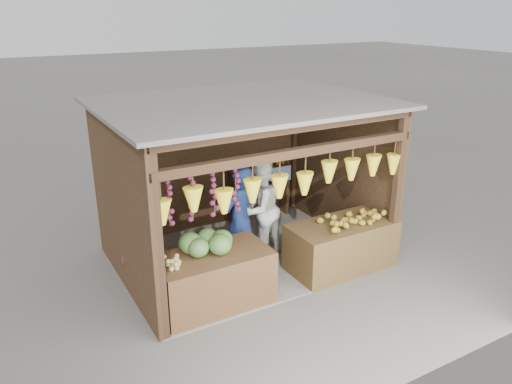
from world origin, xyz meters
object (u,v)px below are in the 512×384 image
man_standing (240,219)px  woman_standing (260,209)px  counter_right (341,245)px  vendor_seated (134,233)px  counter_left (213,279)px

man_standing → woman_standing: size_ratio=1.01×
counter_right → vendor_seated: 3.26m
man_standing → woman_standing: 0.53m
counter_left → man_standing: man_standing is taller
counter_left → counter_right: (2.25, -0.04, -0.01)m
counter_right → man_standing: man_standing is taller
woman_standing → counter_left: bearing=16.2°
counter_left → vendor_seated: bearing=127.4°
woman_standing → counter_right: bearing=113.1°
counter_left → woman_standing: size_ratio=0.93×
counter_left → counter_right: 2.25m
man_standing → vendor_seated: bearing=-33.1°
counter_right → counter_left: bearing=178.9°
man_standing → vendor_seated: size_ratio=1.50×
man_standing → counter_left: bearing=19.4°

